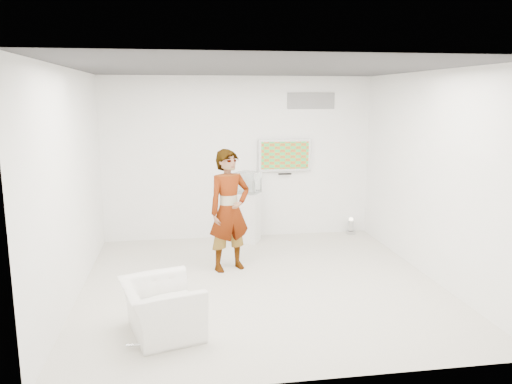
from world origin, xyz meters
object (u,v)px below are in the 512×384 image
Objects in this scene: tv at (285,155)px; armchair at (161,308)px; pedestal at (248,217)px; floor_uplight at (351,226)px; person at (229,210)px.

tv reaches higher than armchair.
tv is 1.08× the size of armchair.
armchair is at bearing -120.30° from tv.
pedestal is (-0.74, -0.29, -1.10)m from tv.
floor_uplight is (1.30, -0.12, -1.40)m from tv.
person is at bearing -124.99° from tv.
tv reaches higher than floor_uplight.
armchair is at bearing -138.04° from person.
armchair is at bearing -133.84° from floor_uplight.
floor_uplight is (2.05, 0.18, -0.30)m from pedestal.
pedestal is at bearing 49.43° from person.
armchair is 3.02× the size of floor_uplight.
floor_uplight is (2.53, 1.63, -0.78)m from person.
pedestal is at bearing -175.09° from floor_uplight.
floor_uplight is at bearing -59.42° from armchair.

